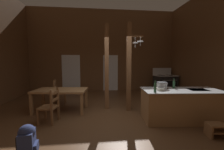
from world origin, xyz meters
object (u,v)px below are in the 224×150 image
at_px(ladderback_chair_by_post, 59,92).
at_px(bottle_tall_on_counter, 174,84).
at_px(mixing_bowl_on_counter, 161,89).
at_px(backpack, 27,141).
at_px(ladderback_chair_near_window, 50,106).
at_px(stockpot_on_counter, 162,85).
at_px(stove_range, 165,83).
at_px(step_stool, 216,129).
at_px(bottle_short_on_counter, 155,88).
at_px(dining_table, 61,92).
at_px(kitchen_island, 181,105).

xyz_separation_m(ladderback_chair_by_post, bottle_tall_on_counter, (3.82, -1.76, 0.54)).
distance_m(mixing_bowl_on_counter, bottle_tall_on_counter, 0.63).
bearing_deg(backpack, mixing_bowl_on_counter, 22.47).
bearing_deg(ladderback_chair_near_window, stockpot_on_counter, -0.04).
relative_size(stove_range, ladderback_chair_near_window, 1.39).
distance_m(stove_range, mixing_bowl_on_counter, 4.24).
bearing_deg(backpack, step_stool, 4.52).
relative_size(bottle_tall_on_counter, bottle_short_on_counter, 0.92).
bearing_deg(mixing_bowl_on_counter, bottle_short_on_counter, -138.71).
xyz_separation_m(ladderback_chair_near_window, stockpot_on_counter, (3.16, -0.00, 0.53)).
bearing_deg(dining_table, kitchen_island, -17.58).
bearing_deg(ladderback_chair_by_post, backpack, -84.28).
xyz_separation_m(ladderback_chair_by_post, stockpot_on_counter, (3.42, -1.82, 0.53)).
distance_m(step_stool, stockpot_on_counter, 1.59).
bearing_deg(kitchen_island, stove_range, 69.67).
xyz_separation_m(dining_table, bottle_tall_on_counter, (3.51, -0.88, 0.34)).
xyz_separation_m(step_stool, ladderback_chair_by_post, (-4.15, 2.97, 0.27)).
bearing_deg(step_stool, mixing_bowl_on_counter, 133.77).
relative_size(kitchen_island, bottle_short_on_counter, 7.37).
height_order(kitchen_island, mixing_bowl_on_counter, mixing_bowl_on_counter).
height_order(dining_table, backpack, dining_table).
relative_size(dining_table, ladderback_chair_near_window, 1.88).
relative_size(stove_range, backpack, 2.21).
relative_size(step_stool, dining_table, 0.22).
bearing_deg(bottle_short_on_counter, mixing_bowl_on_counter, 41.29).
xyz_separation_m(bottle_tall_on_counter, bottle_short_on_counter, (-0.81, -0.52, 0.01)).
bearing_deg(stockpot_on_counter, bottle_tall_on_counter, 8.06).
bearing_deg(bottle_tall_on_counter, step_stool, -74.80).
bearing_deg(stockpot_on_counter, mixing_bowl_on_counter, -121.06).
xyz_separation_m(ladderback_chair_near_window, mixing_bowl_on_counter, (3.02, -0.24, 0.47)).
xyz_separation_m(ladderback_chair_near_window, backpack, (0.07, -1.46, -0.14)).
bearing_deg(kitchen_island, mixing_bowl_on_counter, -176.86).
bearing_deg(ladderback_chair_by_post, ladderback_chair_near_window, -82.06).
xyz_separation_m(stove_range, ladderback_chair_near_window, (-5.01, -3.47, -0.03)).
xyz_separation_m(stockpot_on_counter, bottle_short_on_counter, (-0.40, -0.46, 0.02)).
height_order(ladderback_chair_near_window, bottle_short_on_counter, bottle_short_on_counter).
bearing_deg(bottle_tall_on_counter, bottle_short_on_counter, -147.14).
bearing_deg(bottle_tall_on_counter, backpack, -156.59).
height_order(dining_table, mixing_bowl_on_counter, mixing_bowl_on_counter).
distance_m(kitchen_island, stockpot_on_counter, 0.76).
relative_size(kitchen_island, stockpot_on_counter, 6.09).
bearing_deg(backpack, dining_table, 90.47).
height_order(kitchen_island, ladderback_chair_near_window, ladderback_chair_near_window).
xyz_separation_m(kitchen_island, ladderback_chair_by_post, (-3.90, 2.02, 0.01)).
bearing_deg(stove_range, kitchen_island, -110.33).
height_order(ladderback_chair_by_post, mixing_bowl_on_counter, mixing_bowl_on_counter).
xyz_separation_m(stove_range, bottle_short_on_counter, (-2.25, -3.94, 0.52)).
distance_m(step_stool, backpack, 3.84).
distance_m(kitchen_island, mixing_bowl_on_counter, 0.80).
bearing_deg(step_stool, stove_range, 76.44).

